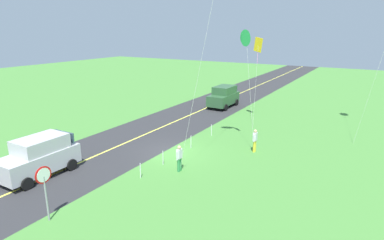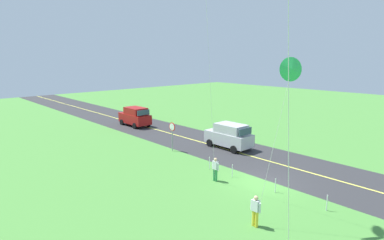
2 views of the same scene
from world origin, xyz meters
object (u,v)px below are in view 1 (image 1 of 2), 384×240
Objects in this scene: stop_sign at (44,183)px; person_adult_companion at (255,140)px; kite_pink_drift at (258,46)px; car_parked_west_far at (224,96)px; person_adult_near at (179,157)px; kite_blue_mid at (246,38)px; car_suv_foreground at (39,156)px.

stop_sign is 13.44m from person_adult_companion.
stop_sign is at bearing -6.49° from kite_pink_drift.
kite_pink_drift is (-19.87, 2.26, 4.91)m from stop_sign.
car_parked_west_far is 2.75× the size of person_adult_near.
stop_sign is at bearing 51.12° from person_adult_near.
kite_blue_mid is at bearing -126.25° from person_adult_near.
car_parked_west_far is at bearing -148.77° from kite_blue_mid.
car_parked_west_far is 8.24m from kite_pink_drift.
person_adult_near is (-7.22, 2.19, -0.94)m from stop_sign.
car_suv_foreground reaches higher than person_adult_near.
person_adult_near is 9.09m from kite_blue_mid.
car_parked_west_far is 23.71m from stop_sign.
kite_pink_drift reaches higher than person_adult_companion.
car_suv_foreground reaches higher than person_adult_companion.
car_parked_west_far is 17.03m from person_adult_near.
person_adult_near and person_adult_companion have the same top height.
person_adult_near is at bearing -0.31° from kite_pink_drift.
kite_blue_mid is at bearing 142.24° from car_suv_foreground.
stop_sign reaches higher than car_parked_west_far.
kite_pink_drift is at bearing 173.51° from stop_sign.
car_suv_foreground is 0.54× the size of kite_blue_mid.
kite_blue_mid is at bearing 12.30° from kite_pink_drift.
kite_blue_mid is (-5.98, 1.52, 6.68)m from person_adult_near.
person_adult_near is (-4.47, 6.58, -0.29)m from car_suv_foreground.
car_parked_west_far is (-20.82, 1.81, 0.00)m from car_suv_foreground.
kite_pink_drift reaches higher than car_suv_foreground.
stop_sign is at bearing 57.94° from car_suv_foreground.
car_suv_foreground is at bearing 12.23° from person_adult_near.
car_parked_west_far is 0.59× the size of kite_pink_drift.
car_suv_foreground is 14.69m from kite_blue_mid.
person_adult_near is at bearing -116.10° from person_adult_companion.
car_suv_foreground is at bearing -21.22° from kite_pink_drift.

